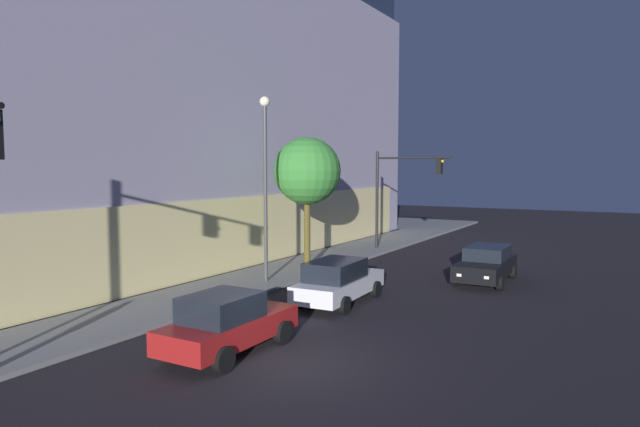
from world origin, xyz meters
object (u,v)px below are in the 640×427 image
Objects in this scene: traffic_light_far_corner at (400,183)px; car_black at (486,264)px; modern_building at (77,96)px; car_red at (227,323)px; sidewalk_tree at (307,171)px; street_lamp_sidewalk at (265,166)px; car_white at (338,281)px.

traffic_light_far_corner is 1.24× the size of car_black.
car_black is (-6.25, -6.65, -3.36)m from traffic_light_far_corner.
modern_building is 8.40× the size of car_red.
sidewalk_tree is at bearing 168.98° from traffic_light_far_corner.
street_lamp_sidewalk reaches higher than car_black.
sidewalk_tree is 1.49× the size of car_red.
traffic_light_far_corner is at bearing 8.23° from car_red.
street_lamp_sidewalk is at bearing -179.22° from sidewalk_tree.
modern_building reaches higher than sidewalk_tree.
car_white is at bearing 0.35° from car_red.
sidewalk_tree is 7.76m from car_white.
traffic_light_far_corner is at bearing 12.08° from car_white.
traffic_light_far_corner is 8.28m from sidewalk_tree.
sidewalk_tree is 9.37m from car_black.
car_black is (1.84, -8.22, -4.08)m from sidewalk_tree.
sidewalk_tree is 1.33× the size of car_white.
car_black is at bearing -56.65° from street_lamp_sidewalk.
car_red reaches higher than car_black.
sidewalk_tree is at bearing 41.35° from car_white.
traffic_light_far_corner is at bearing -69.25° from modern_building.
car_red is at bearing -179.65° from car_white.
modern_building reaches higher than car_red.
modern_building is at bearing 76.67° from street_lamp_sidewalk.
sidewalk_tree reaches higher than car_black.
traffic_light_far_corner reaches higher than car_red.
modern_building reaches higher than car_white.
street_lamp_sidewalk is (-11.63, 1.53, 0.97)m from traffic_light_far_corner.
car_white is 7.83m from car_black.
car_red is at bearing 164.03° from car_black.
car_white is (6.52, 0.04, 0.00)m from car_red.
traffic_light_far_corner reaches higher than car_black.
car_white is at bearing 150.49° from car_black.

